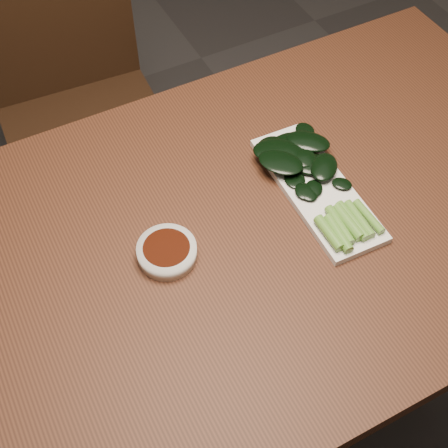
# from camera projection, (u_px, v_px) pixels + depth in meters

# --- Properties ---
(ground) EXTENTS (6.00, 6.00, 0.00)m
(ground) POSITION_uv_depth(u_px,v_px,m) (235.00, 392.00, 1.71)
(ground) COLOR #333030
(ground) RESTS_ON ground
(table) EXTENTS (1.40, 0.80, 0.75)m
(table) POSITION_uv_depth(u_px,v_px,m) (240.00, 252.00, 1.17)
(table) COLOR #412012
(table) RESTS_ON ground
(chair_far) EXTENTS (0.45, 0.45, 0.89)m
(chair_far) POSITION_uv_depth(u_px,v_px,m) (78.00, 102.00, 1.70)
(chair_far) COLOR black
(chair_far) RESTS_ON ground
(sauce_bowl) EXTENTS (0.10, 0.10, 0.03)m
(sauce_bowl) POSITION_uv_depth(u_px,v_px,m) (167.00, 252.00, 1.06)
(sauce_bowl) COLOR silver
(sauce_bowl) RESTS_ON table
(serving_plate) EXTENTS (0.13, 0.32, 0.01)m
(serving_plate) POSITION_uv_depth(u_px,v_px,m) (317.00, 189.00, 1.16)
(serving_plate) COLOR silver
(serving_plate) RESTS_ON table
(gai_lan) EXTENTS (0.18, 0.30, 0.02)m
(gai_lan) POSITION_uv_depth(u_px,v_px,m) (307.00, 170.00, 1.16)
(gai_lan) COLOR #5B9031
(gai_lan) RESTS_ON serving_plate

